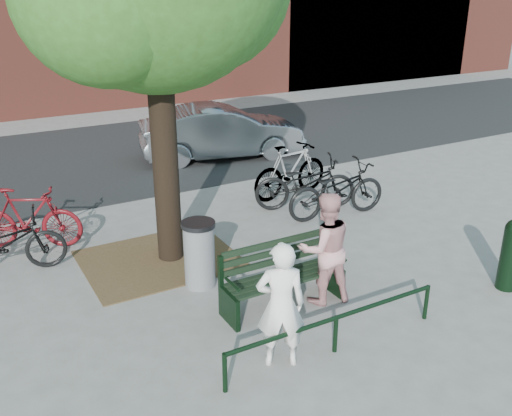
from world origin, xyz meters
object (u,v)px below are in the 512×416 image
litter_bin (199,254)px  bicycle_c (305,183)px  park_bench (280,274)px  person_right (325,248)px  parked_car (222,132)px  person_left (281,305)px  bollard (511,252)px

litter_bin → bicycle_c: 3.60m
park_bench → person_right: person_right is taller
parked_car → person_left: bearing=171.1°
park_bench → person_right: (0.58, -0.21, 0.33)m
person_left → bicycle_c: bearing=-102.3°
person_left → person_right: size_ratio=0.97×
park_bench → person_right: size_ratio=1.07×
person_right → litter_bin: person_right is taller
park_bench → litter_bin: 1.29m
parked_car → park_bench: bearing=173.0°
park_bench → litter_bin: (-0.75, 1.05, 0.04)m
park_bench → litter_bin: litter_bin is taller
bicycle_c → park_bench: bearing=161.9°
person_left → person_right: (1.28, 0.92, 0.03)m
litter_bin → person_left: bearing=-88.6°
litter_bin → parked_car: size_ratio=0.25×
person_right → bollard: size_ratio=1.49×
litter_bin → parked_car: bearing=60.9°
person_left → person_right: 1.58m
litter_bin → bicycle_c: (3.10, 1.82, 0.01)m
park_bench → bicycle_c: (2.35, 2.87, 0.05)m
person_right → bicycle_c: (1.76, 3.08, -0.28)m
person_right → bicycle_c: 3.56m
bicycle_c → parked_car: bearing=19.3°
bollard → bicycle_c: size_ratio=0.54×
park_bench → bicycle_c: bearing=50.7°
person_left → parked_car: (3.18, 7.99, -0.11)m
person_left → bollard: bearing=-157.0°
park_bench → parked_car: 7.29m
person_left → litter_bin: (-0.05, 2.18, -0.27)m
person_left → bollard: size_ratio=1.44×
person_right → park_bench: bearing=-8.4°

